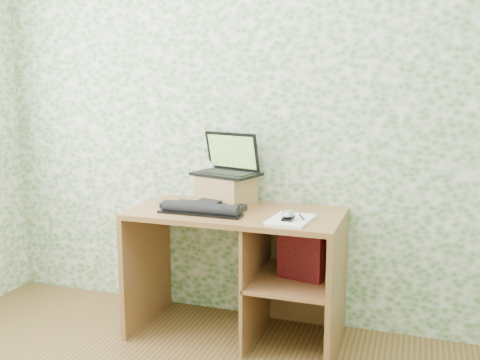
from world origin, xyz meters
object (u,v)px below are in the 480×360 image
(laptop, at_px, (229,165))
(notepad, at_px, (291,220))
(keyboard, at_px, (205,208))
(desk, at_px, (251,256))
(riser, at_px, (226,190))

(laptop, relative_size, notepad, 1.47)
(keyboard, distance_m, notepad, 0.51)
(keyboard, xyz_separation_m, notepad, (0.51, -0.04, -0.02))
(desk, height_order, riser, riser)
(desk, height_order, laptop, laptop)
(laptop, xyz_separation_m, keyboard, (-0.05, -0.27, -0.21))
(desk, distance_m, riser, 0.42)
(desk, bearing_deg, notepad, -29.79)
(keyboard, height_order, notepad, keyboard)
(riser, height_order, laptop, laptop)
(notepad, bearing_deg, keyboard, -179.82)
(riser, bearing_deg, laptop, 90.00)
(laptop, bearing_deg, riser, -73.22)
(riser, distance_m, notepad, 0.54)
(laptop, height_order, keyboard, laptop)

